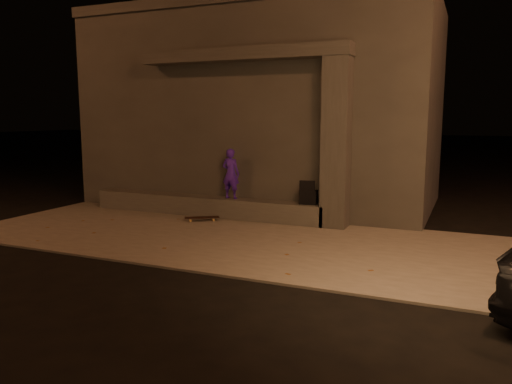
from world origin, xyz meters
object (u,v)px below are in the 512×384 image
at_px(backpack, 309,196).
at_px(column, 336,143).
at_px(skateboarder, 231,174).
at_px(skateboard, 202,218).

bearing_deg(backpack, column, -6.61).
xyz_separation_m(skateboarder, skateboard, (-0.42, -0.65, -0.97)).
bearing_deg(skateboarder, column, -178.53).
height_order(column, skateboard, column).
bearing_deg(skateboard, skateboarder, 24.10).
relative_size(column, skateboarder, 3.06).
xyz_separation_m(column, skateboard, (-2.93, -0.65, -1.73)).
distance_m(backpack, skateboard, 2.49).
bearing_deg(skateboard, backpack, -17.21).
bearing_deg(column, skateboard, -167.51).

